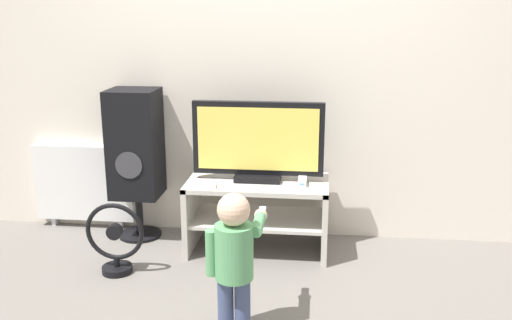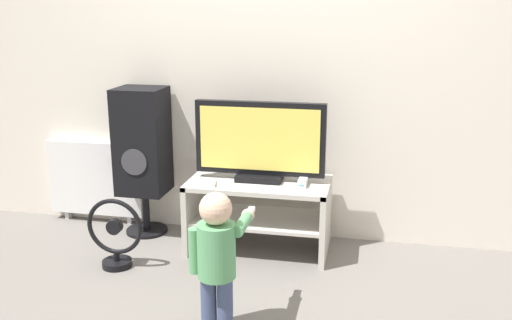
{
  "view_description": "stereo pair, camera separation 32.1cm",
  "coord_description": "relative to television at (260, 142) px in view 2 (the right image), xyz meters",
  "views": [
    {
      "loc": [
        0.39,
        -3.27,
        1.58
      ],
      "look_at": [
        0.0,
        0.15,
        0.64
      ],
      "focal_mm": 40.0,
      "sensor_mm": 36.0,
      "label": 1
    },
    {
      "loc": [
        0.71,
        -3.22,
        1.58
      ],
      "look_at": [
        0.0,
        0.15,
        0.64
      ],
      "focal_mm": 40.0,
      "sensor_mm": 36.0,
      "label": 2
    }
  ],
  "objects": [
    {
      "name": "wall_back",
      "position": [
        0.0,
        0.3,
        0.57
      ],
      "size": [
        10.0,
        0.06,
        2.6
      ],
      "color": "silver",
      "rests_on": "ground_plane"
    },
    {
      "name": "television",
      "position": [
        0.0,
        0.0,
        0.0
      ],
      "size": [
        0.85,
        0.2,
        0.52
      ],
      "color": "black",
      "rests_on": "tv_stand"
    },
    {
      "name": "game_console",
      "position": [
        0.29,
        -0.04,
        -0.23
      ],
      "size": [
        0.05,
        0.18,
        0.05
      ],
      "color": "white",
      "rests_on": "tv_stand"
    },
    {
      "name": "remote_primary",
      "position": [
        -0.27,
        -0.16,
        -0.24
      ],
      "size": [
        0.06,
        0.13,
        0.03
      ],
      "color": "white",
      "rests_on": "tv_stand"
    },
    {
      "name": "radiator",
      "position": [
        -1.29,
        0.23,
        -0.39
      ],
      "size": [
        0.73,
        0.08,
        0.62
      ],
      "color": "white",
      "rests_on": "ground_plane"
    },
    {
      "name": "ground_plane",
      "position": [
        0.0,
        -0.27,
        -0.73
      ],
      "size": [
        16.0,
        16.0,
        0.0
      ],
      "primitive_type": "plane",
      "color": "slate"
    },
    {
      "name": "floor_fan",
      "position": [
        -0.82,
        -0.47,
        -0.53
      ],
      "size": [
        0.36,
        0.18,
        0.45
      ],
      "color": "black",
      "rests_on": "ground_plane"
    },
    {
      "name": "child",
      "position": [
        -0.0,
        -1.04,
        -0.3
      ],
      "size": [
        0.28,
        0.43,
        0.73
      ],
      "color": "#3F4C72",
      "rests_on": "ground_plane"
    },
    {
      "name": "speaker_tower",
      "position": [
        -0.85,
        0.1,
        -0.08
      ],
      "size": [
        0.33,
        0.31,
        1.04
      ],
      "color": "black",
      "rests_on": "ground_plane"
    },
    {
      "name": "tv_stand",
      "position": [
        0.0,
        -0.02,
        -0.42
      ],
      "size": [
        0.92,
        0.49,
        0.48
      ],
      "color": "beige",
      "rests_on": "ground_plane"
    }
  ]
}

